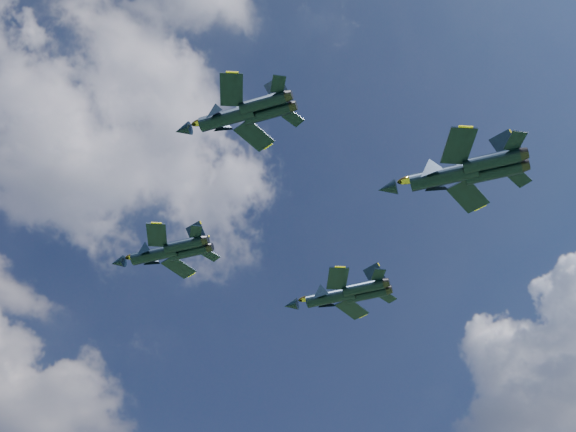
{
  "coord_description": "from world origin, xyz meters",
  "views": [
    {
      "loc": [
        -26.57,
        -60.2,
        3.06
      ],
      "look_at": [
        -2.55,
        -3.94,
        60.77
      ],
      "focal_mm": 45.0,
      "sensor_mm": 36.0,
      "label": 1
    }
  ],
  "objects_px": {
    "jet_left": "(223,118)",
    "jet_slot": "(438,177)",
    "jet_right": "(327,297)",
    "jet_lead": "(152,255)"
  },
  "relations": [
    {
      "from": "jet_left",
      "to": "jet_slot",
      "type": "relative_size",
      "value": 0.78
    },
    {
      "from": "jet_right",
      "to": "jet_lead",
      "type": "bearing_deg",
      "value": 138.26
    },
    {
      "from": "jet_slot",
      "to": "jet_left",
      "type": "bearing_deg",
      "value": 126.67
    },
    {
      "from": "jet_left",
      "to": "jet_right",
      "type": "distance_m",
      "value": 35.22
    },
    {
      "from": "jet_slot",
      "to": "jet_lead",
      "type": "bearing_deg",
      "value": 86.48
    },
    {
      "from": "jet_left",
      "to": "jet_slot",
      "type": "bearing_deg",
      "value": -51.78
    },
    {
      "from": "jet_left",
      "to": "jet_right",
      "type": "relative_size",
      "value": 0.86
    },
    {
      "from": "jet_left",
      "to": "jet_right",
      "type": "bearing_deg",
      "value": -0.8
    },
    {
      "from": "jet_lead",
      "to": "jet_slot",
      "type": "distance_m",
      "value": 35.49
    },
    {
      "from": "jet_lead",
      "to": "jet_left",
      "type": "relative_size",
      "value": 1.03
    }
  ]
}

